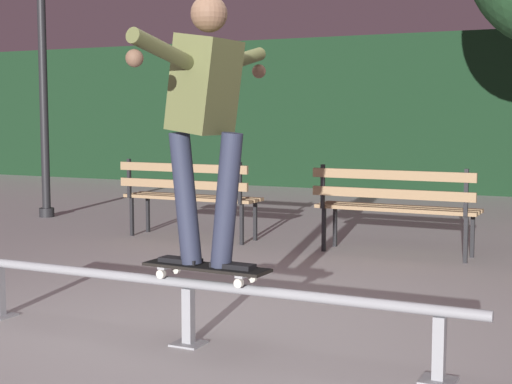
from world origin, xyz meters
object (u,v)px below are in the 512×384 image
object	(u,v)px
park_bench_left_center	(395,201)
lamp_post_left	(42,30)
grind_rail	(188,294)
skateboarder	(206,108)
park_bench_leftmost	(188,191)
skateboard	(206,268)

from	to	relation	value
park_bench_left_center	lamp_post_left	size ratio (longest dim) A/B	0.41
grind_rail	park_bench_left_center	xyz separation A→B (m)	(0.29, 3.42, 0.23)
skateboarder	park_bench_left_center	size ratio (longest dim) A/B	0.97
skateboarder	park_bench_leftmost	bearing A→B (deg)	122.28
park_bench_left_center	skateboard	bearing A→B (deg)	-92.82
park_bench_leftmost	lamp_post_left	distance (m)	3.42
grind_rail	skateboarder	distance (m)	1.11
skateboard	park_bench_left_center	xyz separation A→B (m)	(0.17, 3.42, 0.06)
grind_rail	skateboarder	world-z (taller)	skateboarder
park_bench_left_center	lamp_post_left	bearing A→B (deg)	170.96
park_bench_leftmost	lamp_post_left	world-z (taller)	lamp_post_left
grind_rail	skateboard	world-z (taller)	skateboard
grind_rail	skateboard	size ratio (longest dim) A/B	4.46
grind_rail	park_bench_leftmost	bearing A→B (deg)	120.75
grind_rail	lamp_post_left	bearing A→B (deg)	138.27
park_bench_leftmost	lamp_post_left	size ratio (longest dim) A/B	0.41
skateboarder	skateboard	bearing A→B (deg)	177.63
grind_rail	skateboarder	bearing A→B (deg)	-0.05
skateboarder	lamp_post_left	size ratio (longest dim) A/B	0.40
lamp_post_left	skateboard	bearing A→B (deg)	-41.00
grind_rail	lamp_post_left	size ratio (longest dim) A/B	0.90
skateboard	park_bench_left_center	distance (m)	3.43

